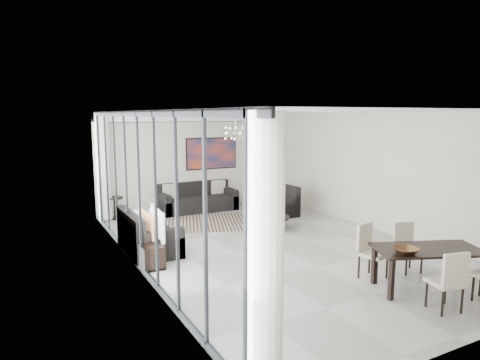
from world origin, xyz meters
TOP-DOWN VIEW (x-y plane):
  - room_shell at (0.46, 0.00)m, footprint 6.00×9.00m
  - window_wall at (-2.86, 0.00)m, footprint 0.37×8.95m
  - soffit at (0.00, 4.30)m, footprint 5.98×0.40m
  - painting at (0.50, 4.47)m, footprint 1.68×0.04m
  - chandelier at (0.30, 2.50)m, footprint 0.66×0.66m
  - rug at (-0.39, 2.60)m, footprint 3.15×2.80m
  - coffee_table at (0.62, 1.24)m, footprint 0.98×0.98m
  - bowl_coffee at (0.58, 1.32)m, footprint 0.25×0.25m
  - sofa_main at (-0.16, 4.07)m, footprint 2.27×0.93m
  - loveseat at (-2.55, 1.01)m, footprint 0.96×1.71m
  - armchair at (1.59, 2.42)m, footprint 1.04×1.09m
  - side_table at (-2.56, 4.15)m, footprint 0.45×0.45m
  - tv_console at (-2.76, 0.44)m, footprint 0.40×1.41m
  - television at (-2.60, 0.42)m, footprint 0.22×1.03m
  - dining_table at (0.91, -3.10)m, footprint 1.88×1.42m
  - dining_chair_sw at (0.49, -3.82)m, footprint 0.51×0.51m
  - dining_chair_nw at (0.49, -2.24)m, footprint 0.53×0.53m
  - dining_chair_ne at (1.34, -2.31)m, footprint 0.48×0.48m
  - bowl_dining at (0.38, -3.11)m, footprint 0.42×0.42m

SIDE VIEW (x-z plane):
  - rug at x=-0.39m, z-range 0.00..0.01m
  - coffee_table at x=0.62m, z-range 0.02..0.37m
  - tv_console at x=-2.76m, z-range 0.00..0.44m
  - sofa_main at x=-0.16m, z-range -0.13..0.69m
  - loveseat at x=-2.55m, z-range -0.14..0.72m
  - armchair at x=1.59m, z-range -0.13..0.71m
  - bowl_coffee at x=0.58m, z-range 0.34..0.42m
  - side_table at x=-2.56m, z-range 0.11..0.72m
  - dining_chair_ne at x=1.34m, z-range 0.06..0.95m
  - dining_chair_sw at x=0.49m, z-range 0.07..0.99m
  - dining_chair_nw at x=0.49m, z-range 0.07..1.02m
  - dining_table at x=0.91m, z-range 0.26..0.96m
  - television at x=-2.60m, z-range 0.44..1.03m
  - bowl_dining at x=0.38m, z-range 0.70..0.79m
  - room_shell at x=0.46m, z-range 0.00..2.90m
  - window_wall at x=-2.86m, z-range 0.02..2.92m
  - painting at x=0.50m, z-range 1.16..2.14m
  - chandelier at x=0.30m, z-range 2.00..2.71m
  - soffit at x=0.00m, z-range 2.64..2.90m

